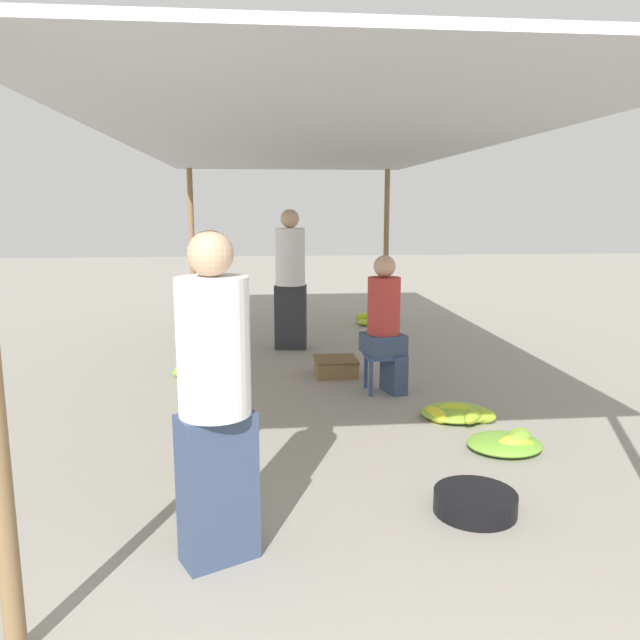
# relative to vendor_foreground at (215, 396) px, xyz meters

# --- Properties ---
(canopy_post_back_left) EXTENTS (0.08, 0.08, 2.25)m
(canopy_post_back_left) POSITION_rel_vendor_foreground_xyz_m (-0.74, 6.53, 0.29)
(canopy_post_back_left) COLOR olive
(canopy_post_back_left) RESTS_ON ground
(canopy_post_back_right) EXTENTS (0.08, 0.08, 2.25)m
(canopy_post_back_right) POSITION_rel_vendor_foreground_xyz_m (2.16, 6.53, 0.29)
(canopy_post_back_right) COLOR olive
(canopy_post_back_right) RESTS_ON ground
(canopy_tarp) EXTENTS (3.31, 7.51, 0.04)m
(canopy_tarp) POSITION_rel_vendor_foreground_xyz_m (0.71, 2.97, 1.44)
(canopy_tarp) COLOR #B2B2B7
(canopy_tarp) RESTS_ON canopy_post_front_left
(vendor_foreground) EXTENTS (0.45, 0.45, 1.60)m
(vendor_foreground) POSITION_rel_vendor_foreground_xyz_m (0.00, 0.00, 0.00)
(vendor_foreground) COLOR #384766
(vendor_foreground) RESTS_ON ground
(stool) EXTENTS (0.34, 0.34, 0.37)m
(stool) POSITION_rel_vendor_foreground_xyz_m (1.35, 2.69, -0.53)
(stool) COLOR #384C84
(stool) RESTS_ON ground
(vendor_seated) EXTENTS (0.42, 0.42, 1.27)m
(vendor_seated) POSITION_rel_vendor_foreground_xyz_m (1.37, 2.68, -0.18)
(vendor_seated) COLOR #384766
(vendor_seated) RESTS_ON ground
(basin_black) EXTENTS (0.47, 0.47, 0.12)m
(basin_black) POSITION_rel_vendor_foreground_xyz_m (1.40, 0.33, -0.77)
(basin_black) COLOR black
(basin_black) RESTS_ON ground
(banana_pile_left_0) EXTENTS (0.47, 0.41, 0.18)m
(banana_pile_left_0) POSITION_rel_vendor_foreground_xyz_m (-0.12, 0.89, -0.75)
(banana_pile_left_0) COLOR #A1C52F
(banana_pile_left_0) RESTS_ON ground
(banana_pile_left_1) EXTENTS (0.37, 0.40, 0.26)m
(banana_pile_left_1) POSITION_rel_vendor_foreground_xyz_m (-0.47, 3.37, -0.73)
(banana_pile_left_1) COLOR #78B437
(banana_pile_left_1) RESTS_ON ground
(banana_pile_left_2) EXTENTS (0.40, 0.39, 0.21)m
(banana_pile_left_2) POSITION_rel_vendor_foreground_xyz_m (-0.24, 2.24, -0.73)
(banana_pile_left_2) COLOR yellow
(banana_pile_left_2) RESTS_ON ground
(banana_pile_left_3) EXTENTS (0.47, 0.42, 0.19)m
(banana_pile_left_3) POSITION_rel_vendor_foreground_xyz_m (-0.23, 5.53, -0.75)
(banana_pile_left_3) COLOR #99C231
(banana_pile_left_3) RESTS_ON ground
(banana_pile_right_0) EXTENTS (0.53, 0.46, 0.16)m
(banana_pile_right_0) POSITION_rel_vendor_foreground_xyz_m (1.95, 1.18, -0.77)
(banana_pile_right_0) COLOR yellow
(banana_pile_right_0) RESTS_ON ground
(banana_pile_right_1) EXTENTS (0.57, 0.57, 0.13)m
(banana_pile_right_1) POSITION_rel_vendor_foreground_xyz_m (1.80, 1.85, -0.77)
(banana_pile_right_1) COLOR yellow
(banana_pile_right_1) RESTS_ON ground
(banana_pile_right_2) EXTENTS (0.62, 0.52, 0.23)m
(banana_pile_right_2) POSITION_rel_vendor_foreground_xyz_m (1.78, 4.80, -0.75)
(banana_pile_right_2) COLOR #BDD02A
(banana_pile_right_2) RESTS_ON ground
(banana_pile_right_3) EXTENTS (0.53, 0.49, 0.24)m
(banana_pile_right_3) POSITION_rel_vendor_foreground_xyz_m (1.85, 6.01, -0.75)
(banana_pile_right_3) COLOR yellow
(banana_pile_right_3) RESTS_ON ground
(crate_near) EXTENTS (0.43, 0.43, 0.17)m
(crate_near) POSITION_rel_vendor_foreground_xyz_m (0.99, 3.31, -0.74)
(crate_near) COLOR olive
(crate_near) RESTS_ON ground
(shopper_walking_mid) EXTENTS (0.41, 0.41, 1.67)m
(shopper_walking_mid) POSITION_rel_vendor_foreground_xyz_m (0.60, 4.57, 0.04)
(shopper_walking_mid) COLOR #2D2D33
(shopper_walking_mid) RESTS_ON ground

